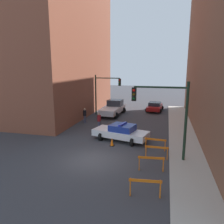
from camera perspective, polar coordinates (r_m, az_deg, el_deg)
The scene contains 15 objects.
ground_plane at distance 15.24m, azimuth -4.85°, elevation -12.37°, with size 120.00×120.00×0.00m, color #38383D.
sidewalk_right at distance 14.60m, azimuth 19.61°, elevation -13.92°, with size 2.40×44.00×0.12m.
building_corner_left at distance 32.27m, azimuth -18.37°, elevation 20.89°, with size 14.00×20.00×23.32m.
traffic_light_near at distance 14.63m, azimuth 14.37°, elevation 0.80°, with size 3.64×0.35×5.20m.
traffic_light_far at distance 28.39m, azimuth -2.17°, elevation 6.03°, with size 3.44×0.35×5.20m.
police_car at distance 18.77m, azimuth 2.34°, elevation -5.28°, with size 5.00×3.03×1.52m.
white_truck at distance 28.56m, azimuth 0.33°, elevation 1.02°, with size 2.90×5.53×1.90m.
parked_car_near at distance 31.62m, azimuth 11.11°, elevation 1.42°, with size 2.47×4.42×1.31m.
pedestrian_crossing at distance 22.08m, azimuth -3.39°, elevation -2.32°, with size 0.49×0.49×1.66m.
pedestrian_corner at distance 24.68m, azimuth -7.13°, elevation -0.88°, with size 0.43×0.43×1.66m.
barrier_front at distance 11.23m, azimuth 8.67°, elevation -18.31°, with size 1.60×0.32×0.90m.
barrier_mid at distance 13.72m, azimuth 10.21°, elevation -12.53°, with size 1.60×0.32×0.90m.
barrier_back at distance 15.44m, azimuth 11.57°, elevation -9.77°, with size 1.60×0.17×0.90m.
barrier_corner at distance 16.98m, azimuth 11.27°, elevation -7.75°, with size 1.60×0.27×0.90m.
traffic_cone at distance 17.60m, azimuth -0.00°, elevation -7.84°, with size 0.36×0.36×0.66m.
Camera 1 is at (4.58, -13.14, 6.21)m, focal length 35.00 mm.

